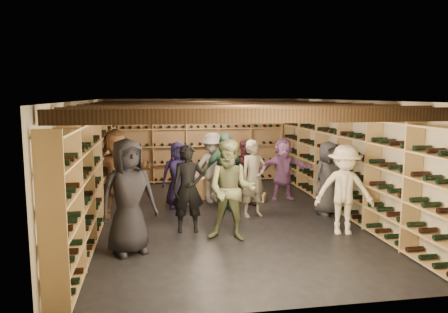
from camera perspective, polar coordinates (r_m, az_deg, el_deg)
name	(u,v)px	position (r m, az deg, el deg)	size (l,w,h in m)	color
ground	(225,217)	(9.13, 0.08, -7.91)	(8.00, 8.00, 0.00)	black
walls	(225,160)	(8.87, 0.08, -0.44)	(5.52, 8.02, 2.40)	#BBB092
ceiling	(225,100)	(8.77, 0.08, 7.33)	(5.50, 8.00, 0.01)	#BFB5A3
ceiling_joists	(225,107)	(8.78, 0.08, 6.42)	(5.40, 7.12, 0.18)	black
wine_rack_left	(94,169)	(8.83, -16.59, -1.63)	(0.32, 7.50, 2.15)	tan
wine_rack_right	(343,163)	(9.66, 15.29, -0.78)	(0.32, 7.50, 2.15)	tan
wine_rack_back	(202,145)	(12.65, -2.84, 1.53)	(4.70, 0.30, 2.15)	tan
crate_stack_left	(186,185)	(10.20, -5.00, -3.78)	(0.54, 0.39, 0.85)	tan
crate_stack_right	(197,189)	(10.64, -3.59, -4.21)	(0.55, 0.42, 0.51)	tan
crate_loose	(255,197)	(10.53, 4.05, -5.29)	(0.50, 0.33, 0.17)	tan
person_0	(128,197)	(7.06, -12.39, -5.13)	(0.90, 0.59, 1.85)	black
person_1	(188,189)	(8.02, -4.69, -4.21)	(0.59, 0.39, 1.62)	black
person_2	(231,191)	(7.52, 0.94, -4.46)	(0.86, 0.67, 1.76)	#565B3A
person_3	(344,190)	(8.17, 15.45, -4.21)	(1.05, 0.61, 1.63)	beige
person_5	(117,173)	(9.28, -13.82, -2.10)	(1.69, 0.54, 1.83)	brown
person_6	(178,175)	(9.79, -6.02, -2.38)	(0.73, 0.47, 1.49)	#211A45
person_7	(254,178)	(9.04, 3.90, -2.87)	(0.58, 0.38, 1.60)	gray
person_8	(247,173)	(9.87, 3.04, -2.18)	(0.74, 0.57, 1.52)	#431B22
person_9	(213,168)	(10.19, -1.47, -1.51)	(1.06, 0.61, 1.64)	#A6A299
person_10	(224,172)	(9.43, 0.03, -2.09)	(1.00, 0.42, 1.70)	#2B5542
person_11	(283,169)	(10.58, 7.73, -1.61)	(1.39, 0.44, 1.50)	#955D9A
person_12	(328,178)	(9.42, 13.44, -2.78)	(0.76, 0.49, 1.55)	#333338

